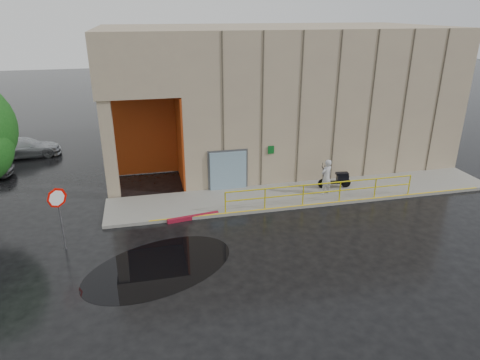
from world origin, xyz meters
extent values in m
plane|color=black|center=(0.00, 0.00, 0.00)|extent=(120.00, 120.00, 0.00)
cube|color=gray|center=(4.00, 4.50, 0.07)|extent=(20.00, 3.00, 0.15)
cube|color=tan|center=(6.00, 11.00, 4.00)|extent=(16.00, 10.00, 8.00)
cube|color=tan|center=(-4.00, 11.00, 6.50)|extent=(4.00, 10.00, 3.00)
cube|color=tan|center=(-5.60, 6.40, 2.50)|extent=(0.60, 0.60, 5.00)
cube|color=#9C320E|center=(-4.00, 9.50, 2.50)|extent=(3.80, 0.15, 4.90)
cube|color=#9C320E|center=(-2.05, 7.75, 2.50)|extent=(0.10, 3.50, 4.90)
cube|color=#82A2B1|center=(0.20, 5.88, 1.15)|extent=(1.90, 0.10, 2.00)
cube|color=#5A5A5E|center=(0.20, 5.96, 1.15)|extent=(2.10, 0.06, 2.20)
cube|color=#0C541B|center=(2.50, 5.94, 2.10)|extent=(0.32, 0.04, 0.42)
cylinder|color=#D9C70B|center=(4.25, 3.15, 1.15)|extent=(9.50, 0.06, 0.06)
cylinder|color=#D9C70B|center=(4.25, 3.15, 0.70)|extent=(9.50, 0.06, 0.06)
imported|color=silver|center=(4.88, 4.11, 1.07)|extent=(0.79, 0.66, 1.84)
cylinder|color=black|center=(5.06, 4.86, 0.40)|extent=(0.51, 0.17, 0.50)
cylinder|color=black|center=(6.29, 4.68, 0.40)|extent=(0.51, 0.17, 0.50)
cylinder|color=#5A5A5E|center=(-7.31, 1.63, 1.15)|extent=(0.07, 0.07, 2.31)
cylinder|color=#D90800|center=(-7.31, 1.60, 2.26)|extent=(0.65, 0.52, 0.80)
cylinder|color=white|center=(-7.31, 1.58, 2.26)|extent=(0.50, 0.39, 0.63)
cube|color=maroon|center=(-2.01, 3.10, 0.09)|extent=(2.40, 0.53, 0.18)
cube|color=black|center=(-3.72, -0.50, 0.00)|extent=(6.84, 5.73, 0.01)
imported|color=#B6B9BE|center=(-11.45, 14.36, 0.62)|extent=(4.49, 2.30, 1.25)
camera|label=1|loc=(-3.85, -14.39, 8.93)|focal=32.00mm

